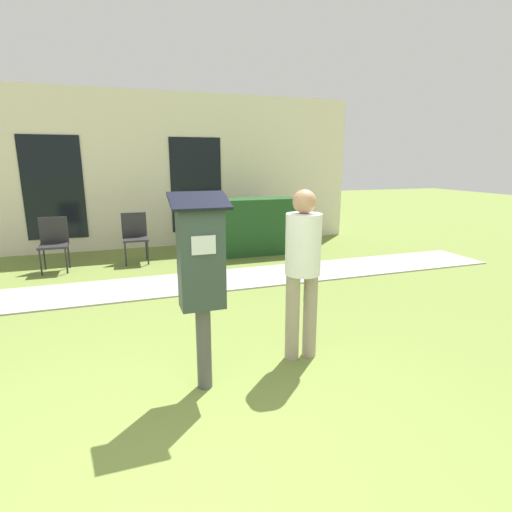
# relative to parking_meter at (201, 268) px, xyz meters

# --- Properties ---
(ground_plane) EXTENTS (40.00, 40.00, 0.00)m
(ground_plane) POSITION_rel_parking_meter_xyz_m (-0.34, -1.02, -1.02)
(ground_plane) COLOR olive
(sidewalk) EXTENTS (12.00, 1.10, 0.02)m
(sidewalk) POSITION_rel_parking_meter_xyz_m (-0.34, 2.87, -1.01)
(sidewalk) COLOR #A3A099
(sidewalk) RESTS_ON ground
(building_facade) EXTENTS (10.00, 0.26, 3.20)m
(building_facade) POSITION_rel_parking_meter_xyz_m (-0.34, 5.89, 0.58)
(building_facade) COLOR beige
(building_facade) RESTS_ON ground
(parking_meter) EXTENTS (0.44, 0.31, 1.59)m
(parking_meter) POSITION_rel_parking_meter_xyz_m (0.00, 0.00, 0.00)
(parking_meter) COLOR #4C4C4C
(parking_meter) RESTS_ON ground
(person_standing) EXTENTS (0.32, 0.32, 1.58)m
(person_standing) POSITION_rel_parking_meter_xyz_m (0.96, 0.21, -0.09)
(person_standing) COLOR gray
(person_standing) RESTS_ON ground
(outdoor_chair_left) EXTENTS (0.44, 0.44, 0.90)m
(outdoor_chair_left) POSITION_rel_parking_meter_xyz_m (-1.64, 4.38, -0.49)
(outdoor_chair_left) COLOR #262628
(outdoor_chair_left) RESTS_ON ground
(outdoor_chair_middle) EXTENTS (0.44, 0.44, 0.90)m
(outdoor_chair_middle) POSITION_rel_parking_meter_xyz_m (-0.32, 4.54, -0.49)
(outdoor_chair_middle) COLOR #262628
(outdoor_chair_middle) RESTS_ON ground
(hedge_row) EXTENTS (1.85, 0.60, 1.10)m
(hedge_row) POSITION_rel_parking_meter_xyz_m (1.84, 4.47, -0.47)
(hedge_row) COLOR #1E471E
(hedge_row) RESTS_ON ground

